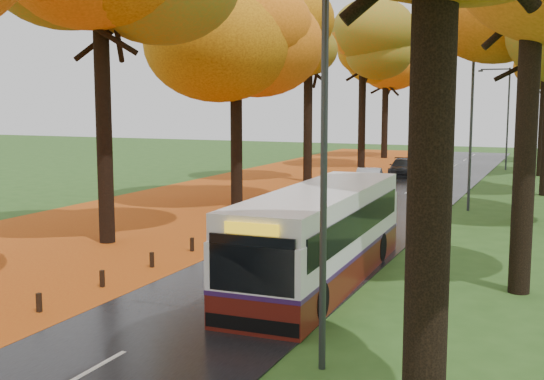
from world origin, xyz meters
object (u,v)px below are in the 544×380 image
Objects in this scene: streetlamp_mid at (466,115)px; car_white at (361,183)px; streetlamp_near at (312,137)px; car_dark at (402,168)px; bus at (321,233)px; car_silver at (369,180)px; streetlamp_far at (505,110)px.

streetlamp_mid reaches higher than car_white.
streetlamp_near reaches higher than car_dark.
car_silver is at bearing 99.86° from bus.
streetlamp_mid is at bearing 90.00° from streetlamp_near.
streetlamp_near is 1.97× the size of car_silver.
bus reaches higher than car_silver.
car_dark is (-6.24, 14.06, -4.06)m from streetlamp_mid.
streetlamp_mid reaches higher than car_silver.
streetlamp_near and streetlamp_far have the same top height.
streetlamp_near is 28.26m from car_silver.
car_silver is (-6.30, 27.26, -4.01)m from streetlamp_near.
bus is 2.84× the size of car_white.
streetlamp_far is at bearing 85.22° from bus.
car_silver is (-4.30, 20.95, -0.79)m from bus.
bus is 21.40m from car_silver.
streetlamp_mid is 2.13× the size of car_white.
car_white is at bearing 103.76° from streetlamp_near.
streetlamp_far is 0.75× the size of bus.
car_white is (-6.30, 25.71, -4.04)m from streetlamp_near.
streetlamp_mid is 1.00× the size of streetlamp_far.
streetlamp_near is at bearing -88.89° from car_white.
car_dark is at bearing 99.81° from streetlamp_near.
streetlamp_far is (0.00, 44.00, 0.00)m from streetlamp_near.
car_silver is (-6.30, 5.26, -4.01)m from streetlamp_mid.
streetlamp_far reaches higher than car_silver.
car_silver is at bearing 140.13° from streetlamp_mid.
car_silver is at bearing -98.32° from car_dark.
streetlamp_mid is 0.75× the size of bus.
car_silver is 8.80m from car_dark.
car_white is 0.88× the size of car_dark.
streetlamp_near is 26.77m from car_white.
streetlamp_near is 0.75× the size of bus.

